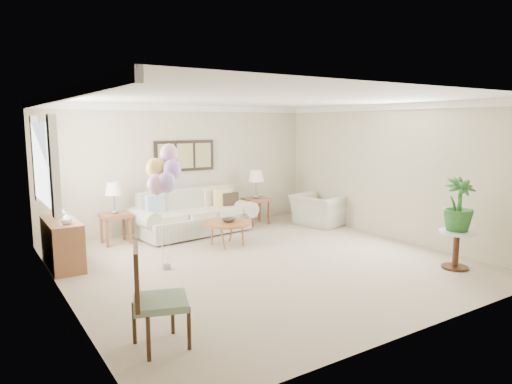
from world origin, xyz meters
TOP-DOWN VIEW (x-y plane):
  - ground_plane at (0.00, 0.00)m, footprint 6.00×6.00m
  - room_shell at (-0.11, 0.09)m, footprint 6.04×6.04m
  - wall_art_triptych at (0.00, 2.96)m, footprint 1.35×0.06m
  - sofa at (-0.11, 2.34)m, footprint 2.55×1.17m
  - end_table_left at (-1.66, 2.44)m, footprint 0.53×0.48m
  - end_table_right at (1.47, 2.46)m, footprint 0.53×0.49m
  - lamp_left at (-1.66, 2.44)m, footprint 0.33×0.33m
  - lamp_right at (1.47, 2.46)m, footprint 0.35×0.35m
  - coffee_table at (0.02, 1.20)m, footprint 0.87×0.87m
  - decor_bowl at (0.04, 1.18)m, footprint 0.30×0.30m
  - armchair at (2.56, 1.59)m, footprint 1.12×1.22m
  - side_table at (2.32, -1.91)m, footprint 0.55×0.55m
  - potted_plant at (2.34, -1.89)m, footprint 0.60×0.60m
  - accent_chair at (-2.51, -1.82)m, footprint 0.66×0.66m
  - credenza at (-2.76, 1.50)m, footprint 0.46×1.20m
  - vase_white at (-2.74, 1.15)m, footprint 0.18×0.18m
  - vase_sage at (-2.74, 1.68)m, footprint 0.24×0.24m
  - balloon_cluster at (-1.47, 0.47)m, footprint 0.55×0.54m

SIDE VIEW (x-z plane):
  - ground_plane at x=0.00m, z-range 0.00..0.00m
  - armchair at x=2.56m, z-range 0.00..0.67m
  - sofa at x=-0.11m, z-range -0.10..0.81m
  - credenza at x=-2.76m, z-range 0.00..0.74m
  - coffee_table at x=0.02m, z-range 0.19..0.63m
  - side_table at x=2.32m, z-range 0.15..0.74m
  - decor_bowl at x=0.04m, z-range 0.44..0.50m
  - end_table_left at x=-1.66m, z-range 0.19..0.77m
  - end_table_right at x=1.47m, z-range 0.20..0.78m
  - accent_chair at x=-2.51m, z-range 0.02..1.08m
  - vase_white at x=-2.74m, z-range 0.74..0.91m
  - vase_sage at x=-2.74m, z-range 0.74..0.94m
  - potted_plant at x=2.34m, z-range 0.59..1.41m
  - lamp_left at x=-1.66m, z-range 0.73..1.31m
  - lamp_right at x=1.47m, z-range 0.75..1.37m
  - balloon_cluster at x=-1.47m, z-range 0.51..2.44m
  - wall_art_triptych at x=0.00m, z-range 1.23..1.88m
  - room_shell at x=-0.11m, z-range 0.33..2.93m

